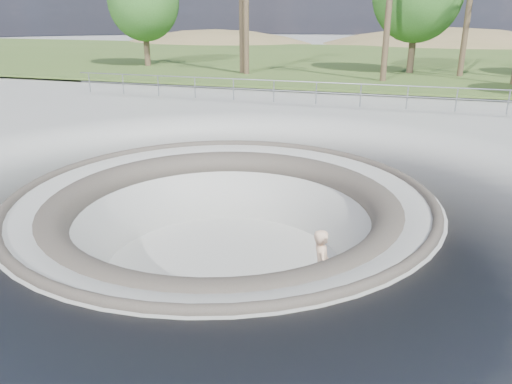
% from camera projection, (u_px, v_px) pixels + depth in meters
% --- Properties ---
extents(ground, '(180.00, 180.00, 0.00)m').
position_uv_depth(ground, '(223.00, 195.00, 12.18)').
color(ground, gray).
rests_on(ground, ground).
extents(skate_bowl, '(14.00, 14.00, 4.10)m').
position_uv_depth(skate_bowl, '(224.00, 261.00, 12.81)').
color(skate_bowl, gray).
rests_on(skate_bowl, ground).
extents(grass_strip, '(180.00, 36.00, 0.12)m').
position_uv_depth(grass_strip, '(364.00, 60.00, 42.60)').
color(grass_strip, '#425D25').
rests_on(grass_strip, ground).
extents(distant_hills, '(103.20, 45.00, 28.60)m').
position_uv_depth(distant_hills, '(408.00, 102.00, 64.81)').
color(distant_hills, brown).
rests_on(distant_hills, ground).
extents(safety_railing, '(25.00, 0.06, 1.03)m').
position_uv_depth(safety_railing, '(316.00, 93.00, 22.70)').
color(safety_railing, gray).
rests_on(safety_railing, ground).
extents(skateboard, '(0.81, 0.29, 0.08)m').
position_uv_depth(skateboard, '(320.00, 303.00, 10.98)').
color(skateboard, olive).
rests_on(skateboard, ground).
extents(skater, '(0.61, 0.74, 1.75)m').
position_uv_depth(skater, '(322.00, 268.00, 10.67)').
color(skater, '#D7AD8B').
rests_on(skater, skateboard).
extents(bushy_tree_left, '(5.26, 4.78, 7.58)m').
position_uv_depth(bushy_tree_left, '(143.00, 1.00, 36.14)').
color(bushy_tree_left, brown).
rests_on(bushy_tree_left, ground).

